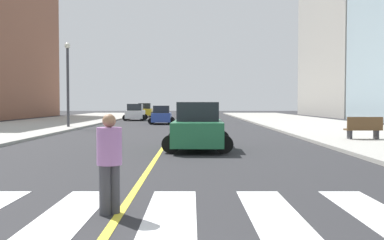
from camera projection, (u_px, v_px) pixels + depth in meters
crosswalk_paint at (117, 215)px, 7.61m from camera, size 13.50×4.00×0.01m
lane_divider_paint at (178, 123)px, 43.59m from camera, size 0.16×80.00×0.01m
parking_garage_concrete at (375, 49)px, 65.85m from camera, size 18.00×24.00×20.33m
car_green_nearest at (197, 127)px, 18.42m from camera, size 2.87×4.52×2.00m
car_yellow_second at (143, 111)px, 62.65m from camera, size 2.85×4.46×1.96m
car_white_third at (134, 113)px, 49.94m from camera, size 2.69×4.25×1.88m
car_blue_fourth at (160, 115)px, 41.24m from camera, size 2.46×3.90×1.73m
park_bench at (362, 128)px, 21.98m from camera, size 1.81×0.61×1.12m
pedestrian_crossing at (108, 159)px, 7.65m from camera, size 0.44×0.44×1.76m
street_lamp at (66, 76)px, 33.52m from camera, size 0.44×0.44×6.43m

